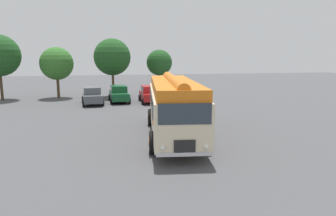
% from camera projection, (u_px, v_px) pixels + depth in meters
% --- Properties ---
extents(ground_plane, '(120.00, 120.00, 0.00)m').
position_uv_depth(ground_plane, '(171.00, 136.00, 17.31)').
color(ground_plane, '#474749').
extents(vintage_bus, '(3.79, 10.33, 3.49)m').
position_uv_depth(vintage_bus, '(173.00, 104.00, 17.10)').
color(vintage_bus, beige).
rests_on(vintage_bus, ground).
extents(car_near_left, '(2.25, 4.34, 1.66)m').
position_uv_depth(car_near_left, '(92.00, 95.00, 28.92)').
color(car_near_left, '#4C5156').
rests_on(car_near_left, ground).
extents(car_mid_left, '(2.12, 4.28, 1.66)m').
position_uv_depth(car_mid_left, '(119.00, 94.00, 30.33)').
color(car_mid_left, '#144C28').
rests_on(car_mid_left, ground).
extents(car_mid_right, '(1.98, 4.21, 1.66)m').
position_uv_depth(car_mid_right, '(150.00, 94.00, 30.10)').
color(car_mid_right, maroon).
rests_on(car_mid_right, ground).
extents(car_far_right, '(1.97, 4.21, 1.66)m').
position_uv_depth(car_far_right, '(175.00, 93.00, 30.93)').
color(car_far_right, '#B7BABF').
rests_on(car_far_right, ground).
extents(tree_left_of_centre, '(3.58, 3.58, 5.60)m').
position_uv_depth(tree_left_of_centre, '(56.00, 64.00, 32.77)').
color(tree_left_of_centre, '#4C3823').
rests_on(tree_left_of_centre, ground).
extents(tree_centre, '(4.12, 4.12, 6.57)m').
position_uv_depth(tree_centre, '(112.00, 57.00, 33.62)').
color(tree_centre, '#4C3823').
rests_on(tree_centre, ground).
extents(tree_right_of_centre, '(3.07, 3.07, 5.39)m').
position_uv_depth(tree_right_of_centre, '(158.00, 63.00, 35.81)').
color(tree_right_of_centre, '#4C3823').
rests_on(tree_right_of_centre, ground).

